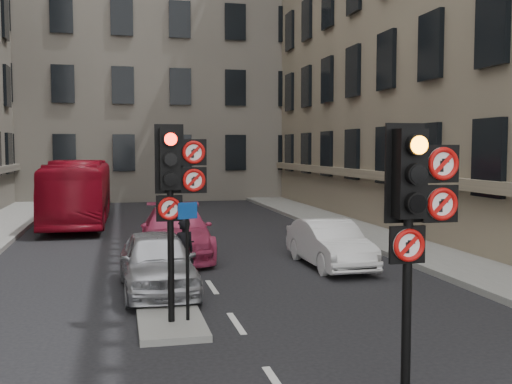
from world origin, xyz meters
name	(u,v)px	position (x,y,z in m)	size (l,w,h in m)	color
pavement_right	(411,246)	(7.20, 12.00, 0.08)	(3.00, 50.00, 0.16)	gray
centre_island	(172,324)	(-1.20, 5.00, 0.06)	(1.20, 2.00, 0.12)	gray
building_far	(147,53)	(0.00, 38.00, 10.00)	(30.00, 14.00, 20.00)	gray
signal_near	(415,203)	(1.49, 0.99, 2.58)	(0.91, 0.40, 3.58)	black
signal_far	(175,180)	(-1.11, 4.99, 2.70)	(0.91, 0.40, 3.58)	black
car_silver	(157,261)	(-1.27, 7.87, 0.69)	(1.63, 4.05, 1.38)	#B2B3BA
car_white	(330,243)	(3.55, 9.74, 0.64)	(1.35, 3.88, 1.28)	white
car_pink	(176,232)	(-0.44, 12.26, 0.74)	(2.08, 5.11, 1.48)	#C03864
bus_red	(79,192)	(-3.80, 21.14, 1.38)	(2.32, 9.91, 2.76)	maroon
motorcycle	(184,255)	(-0.47, 9.78, 0.47)	(0.44, 1.56, 0.94)	black
motorcyclist	(183,252)	(-0.63, 8.34, 0.80)	(0.59, 0.39, 1.61)	black
info_sign	(187,244)	(-0.90, 4.99, 1.52)	(0.37, 0.16, 2.17)	black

